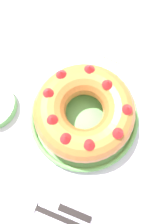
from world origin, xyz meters
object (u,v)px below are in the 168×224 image
object	(u,v)px
napkin	(117,40)
serving_dish	(84,118)
fork	(47,212)
bundt_cake	(84,112)
cake_knife	(60,207)

from	to	relation	value
napkin	serving_dish	bearing A→B (deg)	179.00
serving_dish	fork	world-z (taller)	serving_dish
bundt_cake	cake_knife	distance (m)	0.25
bundt_cake	cake_knife	world-z (taller)	bundt_cake
cake_knife	napkin	size ratio (longest dim) A/B	1.25
bundt_cake	fork	world-z (taller)	bundt_cake
serving_dish	napkin	bearing A→B (deg)	-1.00
bundt_cake	cake_knife	xyz separation A→B (m)	(-0.24, -0.03, -0.07)
bundt_cake	napkin	world-z (taller)	bundt_cake
bundt_cake	serving_dish	bearing A→B (deg)	-172.14
serving_dish	fork	bearing A→B (deg)	179.98
fork	napkin	distance (m)	0.55
bundt_cake	cake_knife	size ratio (longest dim) A/B	1.37
fork	serving_dish	bearing A→B (deg)	1.03
bundt_cake	cake_knife	bearing A→B (deg)	-173.70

